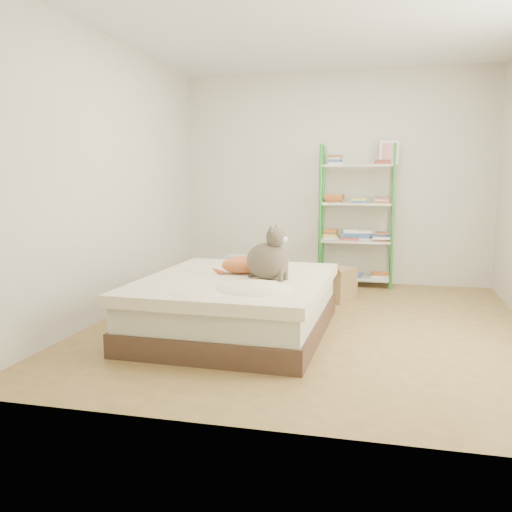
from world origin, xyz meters
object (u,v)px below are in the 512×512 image
(grey_cat, at_px, (267,253))
(shelf_unit, at_px, (357,221))
(orange_cat, at_px, (245,263))
(bed, at_px, (236,305))
(cardboard_box, at_px, (328,283))
(white_bin, at_px, (239,271))

(grey_cat, xyz_separation_m, shelf_unit, (0.61, 2.29, 0.09))
(shelf_unit, bearing_deg, orange_cat, -112.57)
(grey_cat, bearing_deg, bed, 96.40)
(cardboard_box, bearing_deg, orange_cat, -93.20)
(bed, relative_size, shelf_unit, 1.10)
(cardboard_box, distance_m, white_bin, 1.23)
(shelf_unit, bearing_deg, bed, -111.39)
(grey_cat, distance_m, white_bin, 2.17)
(bed, distance_m, orange_cat, 0.38)
(bed, distance_m, cardboard_box, 1.58)
(white_bin, bearing_deg, orange_cat, -73.15)
(bed, height_order, grey_cat, grey_cat)
(bed, relative_size, orange_cat, 4.01)
(orange_cat, height_order, cardboard_box, orange_cat)
(cardboard_box, relative_size, white_bin, 1.71)
(grey_cat, xyz_separation_m, cardboard_box, (0.36, 1.48, -0.52))
(grey_cat, bearing_deg, white_bin, 34.92)
(shelf_unit, distance_m, cardboard_box, 1.05)
(shelf_unit, height_order, white_bin, shelf_unit)
(orange_cat, xyz_separation_m, grey_cat, (0.25, -0.22, 0.13))
(orange_cat, relative_size, grey_cat, 1.08)
(orange_cat, relative_size, cardboard_box, 0.76)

